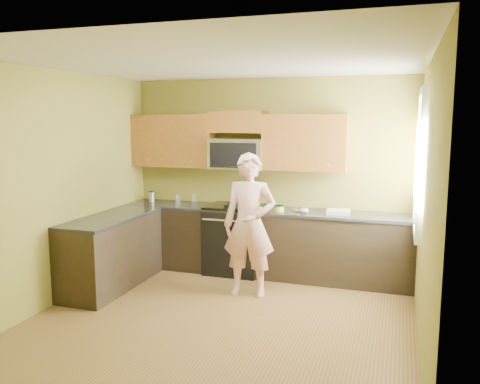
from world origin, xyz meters
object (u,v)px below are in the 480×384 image
at_px(frying_pan, 234,208).
at_px(travel_mug, 152,202).
at_px(microwave, 237,169).
at_px(woman, 249,225).
at_px(stove, 235,239).
at_px(butter_tub, 279,211).

height_order(frying_pan, travel_mug, travel_mug).
distance_m(microwave, woman, 1.18).
bearing_deg(woman, microwave, 110.97).
bearing_deg(stove, butter_tub, -7.35).
bearing_deg(frying_pan, travel_mug, 165.29).
bearing_deg(microwave, woman, -63.62).
height_order(frying_pan, butter_tub, frying_pan).
bearing_deg(stove, microwave, 90.00).
height_order(microwave, frying_pan, microwave).
relative_size(stove, butter_tub, 7.01).
xyz_separation_m(stove, woman, (0.46, -0.80, 0.39)).
xyz_separation_m(microwave, frying_pan, (0.06, -0.34, -0.50)).
xyz_separation_m(microwave, woman, (0.46, -0.92, -0.58)).
bearing_deg(frying_pan, butter_tub, 9.94).
relative_size(butter_tub, travel_mug, 0.84).
bearing_deg(butter_tub, stove, 172.65).
distance_m(stove, travel_mug, 1.40).
height_order(stove, butter_tub, butter_tub).
relative_size(woman, travel_mug, 10.73).
bearing_deg(woman, stove, 114.42).
bearing_deg(butter_tub, woman, -105.34).
height_order(stove, woman, woman).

